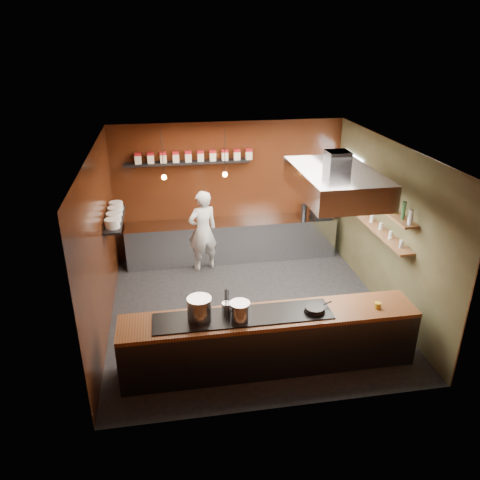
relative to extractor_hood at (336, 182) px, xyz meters
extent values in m
plane|color=black|center=(-1.30, 0.40, -2.51)|extent=(5.00, 5.00, 0.00)
plane|color=#39150A|center=(-1.30, 2.90, -1.01)|extent=(5.00, 0.00, 5.00)
plane|color=#39150A|center=(-3.80, 0.40, -1.01)|extent=(0.00, 5.00, 5.00)
plane|color=#414125|center=(1.20, 0.40, -1.01)|extent=(0.00, 5.00, 5.00)
plane|color=silver|center=(-1.30, 0.40, 0.49)|extent=(5.00, 5.00, 0.00)
plane|color=white|center=(1.15, 2.10, -0.61)|extent=(0.00, 1.00, 1.00)
cube|color=silver|center=(-1.30, 2.57, -2.06)|extent=(4.60, 0.65, 0.90)
cube|color=#38383D|center=(-1.30, -1.20, -2.08)|extent=(4.40, 0.70, 0.86)
cube|color=brown|center=(-1.30, -1.20, -1.62)|extent=(4.40, 0.72, 0.06)
cube|color=black|center=(-1.70, -1.20, -1.58)|extent=(2.60, 0.55, 0.02)
cube|color=black|center=(-2.20, 2.76, -0.31)|extent=(2.60, 0.26, 0.04)
cube|color=black|center=(-3.64, 1.40, -0.96)|extent=(0.30, 1.40, 0.04)
cube|color=brown|center=(1.04, 0.70, -0.59)|extent=(0.26, 2.80, 0.04)
cube|color=brown|center=(1.04, 0.70, -1.06)|extent=(0.26, 2.80, 0.04)
cube|color=#38383D|center=(0.00, 0.00, 0.34)|extent=(0.35, 0.35, 0.30)
cube|color=silver|center=(0.00, 0.00, -0.01)|extent=(1.20, 2.00, 0.40)
cube|color=white|center=(0.00, 0.00, -0.22)|extent=(1.00, 1.80, 0.02)
cylinder|color=black|center=(-2.70, 2.10, 0.04)|extent=(0.01, 0.01, 0.90)
sphere|color=orange|center=(-2.70, 2.10, -0.41)|extent=(0.10, 0.10, 0.10)
cylinder|color=black|center=(-1.50, 2.10, 0.04)|extent=(0.01, 0.01, 0.90)
sphere|color=orange|center=(-1.50, 2.10, -0.41)|extent=(0.10, 0.10, 0.10)
cube|color=beige|center=(-3.20, 2.76, -0.20)|extent=(0.13, 0.13, 0.17)
cube|color=#A7141B|center=(-3.20, 2.76, -0.09)|extent=(0.13, 0.13, 0.05)
cube|color=beige|center=(-2.94, 2.76, -0.20)|extent=(0.13, 0.13, 0.17)
cube|color=#A7141B|center=(-2.94, 2.76, -0.09)|extent=(0.13, 0.13, 0.05)
cube|color=beige|center=(-2.69, 2.76, -0.20)|extent=(0.13, 0.13, 0.17)
cube|color=#A7141B|center=(-2.69, 2.76, -0.09)|extent=(0.13, 0.13, 0.05)
cube|color=beige|center=(-2.43, 2.76, -0.20)|extent=(0.13, 0.13, 0.17)
cube|color=#A7141B|center=(-2.43, 2.76, -0.09)|extent=(0.13, 0.13, 0.05)
cube|color=beige|center=(-2.18, 2.76, -0.20)|extent=(0.13, 0.13, 0.17)
cube|color=#A7141B|center=(-2.18, 2.76, -0.09)|extent=(0.14, 0.13, 0.05)
cube|color=beige|center=(-1.92, 2.76, -0.20)|extent=(0.13, 0.13, 0.17)
cube|color=#A7141B|center=(-1.92, 2.76, -0.09)|extent=(0.14, 0.13, 0.05)
cube|color=beige|center=(-1.67, 2.76, -0.20)|extent=(0.13, 0.13, 0.17)
cube|color=#A7141B|center=(-1.67, 2.76, -0.09)|extent=(0.14, 0.13, 0.05)
cube|color=beige|center=(-1.41, 2.76, -0.20)|extent=(0.13, 0.13, 0.17)
cube|color=#A7141B|center=(-1.41, 2.76, -0.09)|extent=(0.14, 0.13, 0.05)
cube|color=beige|center=(-1.16, 2.76, -0.20)|extent=(0.13, 0.13, 0.17)
cube|color=#A7141B|center=(-1.16, 2.76, -0.09)|extent=(0.14, 0.13, 0.05)
cube|color=beige|center=(-0.90, 2.76, -0.20)|extent=(0.13, 0.13, 0.17)
cube|color=#A7141B|center=(-0.90, 2.76, -0.09)|extent=(0.14, 0.13, 0.05)
cylinder|color=silver|center=(-3.64, 0.95, -0.86)|extent=(0.26, 0.26, 0.16)
cylinder|color=silver|center=(-3.64, 1.25, -0.86)|extent=(0.26, 0.26, 0.16)
cylinder|color=silver|center=(-3.64, 1.55, -0.86)|extent=(0.26, 0.26, 0.16)
cylinder|color=silver|center=(-3.64, 1.85, -0.86)|extent=(0.26, 0.26, 0.16)
cylinder|color=silver|center=(1.04, -0.60, -0.45)|extent=(0.06, 0.06, 0.24)
cylinder|color=#2D5933|center=(1.04, -0.36, -0.45)|extent=(0.06, 0.06, 0.24)
cylinder|color=#8C601E|center=(1.04, -0.13, -0.45)|extent=(0.06, 0.06, 0.24)
cylinder|color=silver|center=(1.04, 0.11, -0.45)|extent=(0.06, 0.06, 0.24)
cylinder|color=#2D5933|center=(1.04, 0.35, -0.45)|extent=(0.06, 0.06, 0.24)
cylinder|color=#8C601E|center=(1.04, 0.58, -0.45)|extent=(0.06, 0.06, 0.24)
cylinder|color=silver|center=(1.04, 0.82, -0.45)|extent=(0.06, 0.06, 0.24)
cylinder|color=#2D5933|center=(1.04, 1.05, -0.45)|extent=(0.06, 0.06, 0.24)
cylinder|color=#8C601E|center=(1.04, 1.29, -0.45)|extent=(0.06, 0.06, 0.24)
cylinder|color=silver|center=(1.04, 1.53, -0.45)|extent=(0.06, 0.06, 0.24)
cylinder|color=#2D5933|center=(1.04, 1.76, -0.45)|extent=(0.06, 0.06, 0.24)
cylinder|color=#8C601E|center=(1.04, 2.00, -0.45)|extent=(0.06, 0.06, 0.24)
cylinder|color=silver|center=(1.04, -0.45, -0.97)|extent=(0.07, 0.07, 0.13)
cylinder|color=silver|center=(1.04, -0.07, -0.97)|extent=(0.07, 0.07, 0.13)
cylinder|color=silver|center=(1.04, 0.32, -0.97)|extent=(0.07, 0.07, 0.13)
cylinder|color=silver|center=(1.04, 0.70, -0.97)|extent=(0.07, 0.07, 0.13)
cylinder|color=silver|center=(1.04, 1.08, -0.97)|extent=(0.07, 0.07, 0.13)
cylinder|color=silver|center=(1.04, 1.47, -0.97)|extent=(0.07, 0.07, 0.13)
cylinder|color=silver|center=(1.04, 1.85, -0.97)|extent=(0.07, 0.07, 0.13)
cylinder|color=#B4B6BB|center=(-2.33, -1.18, -1.40)|extent=(0.44, 0.44, 0.34)
cylinder|color=#B3B6BA|center=(-1.76, -1.28, -1.43)|extent=(0.38, 0.38, 0.27)
cylinder|color=silver|center=(-1.93, -1.12, -1.47)|extent=(0.17, 0.17, 0.19)
cylinder|color=black|center=(-0.65, -1.26, -1.55)|extent=(0.31, 0.31, 0.04)
cylinder|color=black|center=(-0.65, -1.26, -1.51)|extent=(0.29, 0.29, 0.04)
cylinder|color=black|center=(-0.43, -1.16, -1.51)|extent=(0.17, 0.10, 0.02)
cylinder|color=gold|center=(0.32, -1.29, -1.54)|extent=(0.12, 0.12, 0.09)
cube|color=black|center=(0.74, 2.57, -1.40)|extent=(0.42, 0.40, 0.41)
imported|color=white|center=(-1.97, 2.19, -1.63)|extent=(0.74, 0.61, 1.75)
camera|label=1|loc=(-2.69, -6.84, 2.19)|focal=35.00mm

